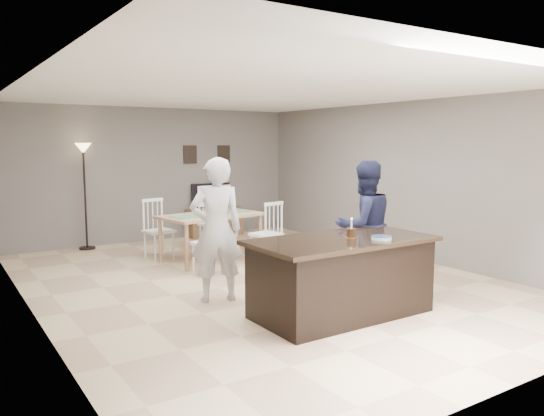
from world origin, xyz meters
TOP-DOWN VIEW (x-y plane):
  - floor at (0.00, 0.00)m, footprint 8.00×8.00m
  - room_shell at (0.00, 0.00)m, footprint 8.00×8.00m
  - kitchen_island at (0.00, -1.80)m, footprint 2.15×1.10m
  - tv_console at (1.20, 3.77)m, footprint 1.20×0.40m
  - television at (1.20, 3.84)m, footprint 0.91×0.12m
  - tv_screen_glow at (1.20, 3.76)m, footprint 0.78×0.00m
  - picture_frames at (1.15, 3.98)m, footprint 1.10×0.02m
  - doorway at (-2.99, -2.30)m, footprint 0.00×2.10m
  - woman at (-0.95, -0.51)m, footprint 0.76×0.60m
  - man at (0.95, -1.15)m, footprint 0.95×0.79m
  - birthday_cake at (0.12, -1.82)m, footprint 0.15×0.15m
  - plate_stack at (0.33, -2.10)m, footprint 0.24×0.24m
  - dining_table at (0.05, 1.62)m, footprint 1.89×2.14m
  - floor_lamp at (-1.48, 3.79)m, footprint 0.30×0.30m

SIDE VIEW (x-z plane):
  - floor at x=0.00m, z-range 0.00..0.00m
  - tv_console at x=1.20m, z-range 0.00..0.60m
  - kitchen_island at x=0.00m, z-range 0.00..0.90m
  - dining_table at x=0.05m, z-range 0.14..1.17m
  - television at x=1.20m, z-range 0.60..1.13m
  - tv_screen_glow at x=1.20m, z-range 0.48..1.26m
  - man at x=0.95m, z-range 0.00..1.75m
  - woman at x=-0.95m, z-range 0.00..1.81m
  - plate_stack at x=0.33m, z-range 0.90..0.94m
  - birthday_cake at x=0.12m, z-range 0.84..1.07m
  - doorway at x=-2.99m, z-range -0.07..2.58m
  - floor_lamp at x=-1.48m, z-range 0.55..2.54m
  - room_shell at x=0.00m, z-range -2.32..5.68m
  - picture_frames at x=1.15m, z-range 1.56..1.94m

